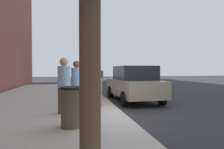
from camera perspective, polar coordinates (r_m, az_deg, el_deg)
ground_plane at (r=6.72m, az=3.62°, el=-12.28°), size 80.00×80.00×0.00m
sidewalk_slab at (r=6.62m, az=-22.95°, el=-11.93°), size 28.00×6.00×0.15m
parking_meter at (r=7.87m, az=-3.10°, el=-1.69°), size 0.36×0.12×1.41m
pedestrian_at_meter at (r=7.48m, az=-10.06°, el=-1.65°), size 0.52×0.39×1.77m
pedestrian_bystander at (r=6.57m, az=-13.55°, el=-1.73°), size 0.45×0.41×1.82m
parked_sedan_near at (r=10.13m, az=6.16°, el=-2.55°), size 4.44×2.05×1.77m
traffic_signal at (r=16.11m, az=-8.13°, el=4.88°), size 0.24×0.44×3.60m
trash_bin at (r=5.17m, az=-11.27°, el=-9.00°), size 0.59×0.59×1.01m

